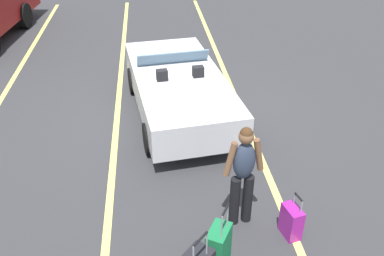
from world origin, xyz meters
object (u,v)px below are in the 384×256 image
suitcase_small_carryon (291,221)px  traveler_person (243,172)px  suitcase_medium_bright (218,247)px  convertible_car (176,85)px

suitcase_small_carryon → traveler_person: 1.01m
suitcase_medium_bright → convertible_car: bearing=-57.7°
convertible_car → suitcase_small_carryon: size_ratio=6.12×
suitcase_small_carryon → traveler_person: size_ratio=0.43×
convertible_car → suitcase_small_carryon: convertible_car is taller
convertible_car → traveler_person: size_ratio=2.62×
suitcase_small_carryon → traveler_person: traveler_person is taller
convertible_car → suitcase_small_carryon: bearing=-168.3°
convertible_car → suitcase_small_carryon: (-3.87, -1.34, -0.34)m
suitcase_medium_bright → suitcase_small_carryon: bearing=-130.7°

